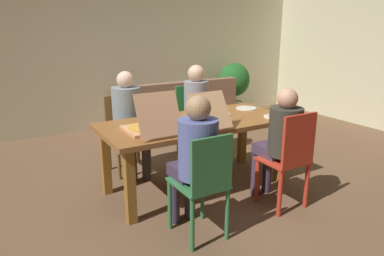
% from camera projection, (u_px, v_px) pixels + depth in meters
% --- Properties ---
extents(ground_plane, '(20.00, 20.00, 0.00)m').
position_uv_depth(ground_plane, '(196.00, 186.00, 4.04)').
color(ground_plane, brown).
extents(back_wall, '(7.97, 0.12, 2.90)m').
position_uv_depth(back_wall, '(107.00, 44.00, 6.06)').
color(back_wall, beige).
rests_on(back_wall, ground).
extents(side_wall_right, '(0.12, 4.98, 2.90)m').
position_uv_depth(side_wall_right, '(364.00, 43.00, 6.31)').
color(side_wall_right, beige).
rests_on(side_wall_right, ground).
extents(dining_table, '(2.05, 0.93, 0.77)m').
position_uv_depth(dining_table, '(197.00, 129.00, 3.85)').
color(dining_table, brown).
rests_on(dining_table, ground).
extents(chair_0, '(0.39, 0.44, 0.94)m').
position_uv_depth(chair_0, '(204.00, 182.00, 2.90)').
color(chair_0, '#307340').
rests_on(chair_0, ground).
extents(person_0, '(0.33, 0.49, 1.22)m').
position_uv_depth(person_0, '(195.00, 153.00, 2.96)').
color(person_0, '#3B2E45').
rests_on(person_0, ground).
extents(chair_1, '(0.42, 0.39, 0.98)m').
position_uv_depth(chair_1, '(290.00, 158.00, 3.42)').
color(chair_1, red).
rests_on(chair_1, ground).
extents(person_1, '(0.32, 0.50, 1.19)m').
position_uv_depth(person_1, '(280.00, 137.00, 3.49)').
color(person_1, '#443347').
rests_on(person_1, ground).
extents(chair_2, '(0.43, 0.42, 0.96)m').
position_uv_depth(chair_2, '(193.00, 119.00, 4.92)').
color(chair_2, '#267432').
rests_on(chair_2, ground).
extents(person_2, '(0.33, 0.49, 1.26)m').
position_uv_depth(person_2, '(198.00, 104.00, 4.75)').
color(person_2, '#2E2E3A').
rests_on(person_2, ground).
extents(chair_3, '(0.44, 0.41, 0.93)m').
position_uv_depth(chair_3, '(125.00, 129.00, 4.40)').
color(chair_3, brown).
rests_on(chair_3, ground).
extents(person_3, '(0.34, 0.55, 1.24)m').
position_uv_depth(person_3, '(129.00, 115.00, 4.22)').
color(person_3, '#423D3E').
rests_on(person_3, ground).
extents(pizza_box_0, '(0.41, 0.57, 0.41)m').
position_uv_depth(pizza_box_0, '(149.00, 126.00, 3.41)').
color(pizza_box_0, tan).
rests_on(pizza_box_0, dining_table).
extents(pizza_box_1, '(0.39, 0.61, 0.36)m').
position_uv_depth(pizza_box_1, '(197.00, 119.00, 3.68)').
color(pizza_box_1, tan).
rests_on(pizza_box_1, dining_table).
extents(plate_0, '(0.25, 0.25, 0.01)m').
position_uv_depth(plate_0, '(246.00, 108.00, 4.37)').
color(plate_0, white).
rests_on(plate_0, dining_table).
extents(plate_1, '(0.23, 0.23, 0.01)m').
position_uv_depth(plate_1, '(220.00, 114.00, 4.06)').
color(plate_1, white).
rests_on(plate_1, dining_table).
extents(plate_2, '(0.20, 0.20, 0.03)m').
position_uv_depth(plate_2, '(273.00, 116.00, 3.96)').
color(plate_2, white).
rests_on(plate_2, dining_table).
extents(drinking_glass_0, '(0.06, 0.06, 0.13)m').
position_uv_depth(drinking_glass_0, '(194.00, 107.00, 4.17)').
color(drinking_glass_0, '#BA4626').
rests_on(drinking_glass_0, dining_table).
extents(drinking_glass_1, '(0.07, 0.07, 0.12)m').
position_uv_depth(drinking_glass_1, '(203.00, 107.00, 4.21)').
color(drinking_glass_1, silver).
rests_on(drinking_glass_1, dining_table).
extents(couch, '(2.10, 0.80, 0.84)m').
position_uv_depth(couch, '(176.00, 110.00, 6.37)').
color(couch, '#8F6552').
rests_on(couch, ground).
extents(potted_plant, '(0.59, 0.59, 1.05)m').
position_uv_depth(potted_plant, '(234.00, 84.00, 7.00)').
color(potted_plant, gray).
rests_on(potted_plant, ground).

